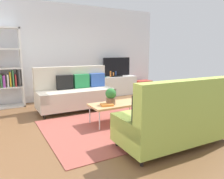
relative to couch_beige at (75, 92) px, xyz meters
The scene contains 16 objects.
ground_plane 1.50m from the couch_beige, 79.28° to the right, with size 7.68×7.68×0.00m, color brown.
wall_far 1.74m from the couch_beige, 79.20° to the left, with size 6.40×0.12×2.90m, color silver.
area_rug 1.72m from the couch_beige, 78.27° to the right, with size 2.90×2.20×0.01m, color #9E4C42.
couch_beige is the anchor object (origin of this frame).
couch_green 2.92m from the couch_beige, 76.71° to the right, with size 1.93×0.90×1.10m.
coffee_table 1.48m from the couch_beige, 74.79° to the right, with size 1.10×0.56×0.42m.
tv_console 2.13m from the couch_beige, 29.67° to the left, with size 1.40×0.44×0.64m, color silver.
tv 2.18m from the couch_beige, 29.20° to the left, with size 1.00×0.20×0.64m.
storage_trunk 3.11m from the couch_beige, 17.93° to the left, with size 0.52×0.40×0.44m, color #B2382D.
potted_plant 1.46m from the couch_beige, 79.78° to the right, with size 0.22×0.22×0.33m.
table_book_0 1.51m from the couch_beige, 85.03° to the right, with size 0.24×0.18×0.04m, color orange.
vase_0 1.71m from the couch_beige, 40.99° to the left, with size 0.09×0.09×0.18m, color silver.
vase_1 1.82m from the couch_beige, 37.93° to the left, with size 0.13×0.13×0.15m, color #33B29E.
bottle_0 1.92m from the couch_beige, 32.33° to the left, with size 0.06×0.06×0.21m, color orange.
bottle_1 2.01m from the couch_beige, 30.68° to the left, with size 0.05×0.05×0.15m, color orange.
bottle_2 2.09m from the couch_beige, 29.30° to the left, with size 0.04×0.04×0.19m, color #3359B2.
Camera 1 is at (-2.08, -3.75, 1.50)m, focal length 34.19 mm.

